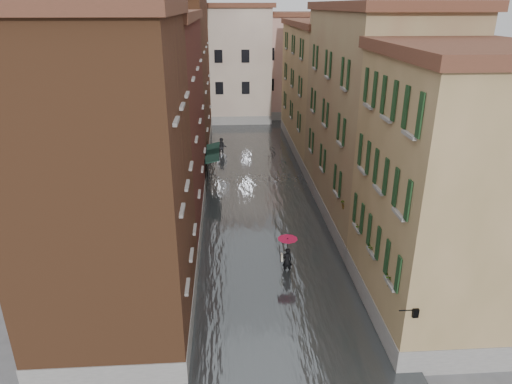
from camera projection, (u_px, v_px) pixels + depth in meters
name	position (u px, v px, depth m)	size (l,w,h in m)	color
ground	(276.00, 291.00, 22.91)	(120.00, 120.00, 0.00)	#545457
floodwater	(258.00, 191.00, 34.86)	(10.00, 60.00, 0.20)	#44494B
building_left_near	(110.00, 189.00, 18.16)	(6.00, 8.00, 13.00)	brown
building_left_mid	(151.00, 127.00, 28.40)	(6.00, 14.00, 12.50)	#591D1C
building_left_far	(174.00, 79.00, 41.96)	(6.00, 16.00, 14.00)	brown
building_right_near	(448.00, 197.00, 19.30)	(6.00, 8.00, 11.50)	olive
building_right_mid	(372.00, 120.00, 29.16)	(6.00, 14.00, 13.00)	#97885B
building_right_far	(324.00, 91.00, 43.29)	(6.00, 16.00, 11.50)	olive
building_end_cream	(219.00, 65.00, 55.31)	(12.00, 9.00, 13.00)	beige
building_end_pink	(290.00, 67.00, 57.90)	(10.00, 9.00, 12.00)	tan
awning_near	(212.00, 157.00, 35.10)	(1.09, 3.29, 2.80)	#142D24
awning_far	(212.00, 150.00, 36.73)	(1.09, 3.12, 2.80)	#142D24
wall_lantern	(414.00, 312.00, 16.49)	(0.71, 0.22, 0.35)	black
window_planters	(367.00, 231.00, 21.26)	(0.59, 8.32, 0.84)	brown
pedestrian_main	(287.00, 251.00, 23.91)	(1.05, 1.05, 2.06)	black
pedestrian_far	(222.00, 147.00, 42.78)	(0.87, 0.68, 1.80)	black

